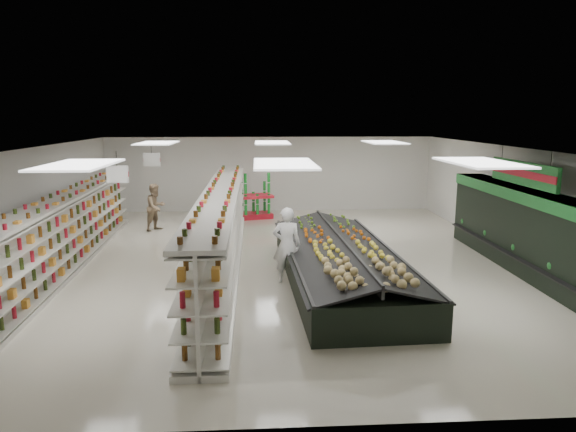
{
  "coord_description": "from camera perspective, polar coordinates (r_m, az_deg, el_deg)",
  "views": [
    {
      "loc": [
        -0.54,
        -14.17,
        4.1
      ],
      "look_at": [
        0.35,
        0.45,
        1.23
      ],
      "focal_mm": 32.0,
      "sensor_mm": 36.0,
      "label": 1
    }
  ],
  "objects": [
    {
      "name": "shopper_main",
      "position": [
        12.68,
        -0.13,
        -3.26
      ],
      "size": [
        0.72,
        0.49,
        1.91
      ],
      "primitive_type": "imported",
      "rotation": [
        0.0,
        0.0,
        3.09
      ],
      "color": "silver",
      "rests_on": "floor"
    },
    {
      "name": "wall_left",
      "position": [
        15.77,
        -27.6,
        0.71
      ],
      "size": [
        0.02,
        16.0,
        3.2
      ],
      "primitive_type": "cube",
      "color": "silver",
      "rests_on": "floor"
    },
    {
      "name": "wall_front",
      "position": [
        6.68,
        1.42,
        -10.89
      ],
      "size": [
        14.0,
        0.02,
        3.2
      ],
      "primitive_type": "cube",
      "color": "silver",
      "rests_on": "floor"
    },
    {
      "name": "gondola_left",
      "position": [
        15.25,
        -23.32,
        -1.91
      ],
      "size": [
        1.29,
        11.38,
        1.97
      ],
      "rotation": [
        0.0,
        0.0,
        0.04
      ],
      "color": "silver",
      "rests_on": "floor"
    },
    {
      "name": "wall_right",
      "position": [
        16.24,
        24.25,
        1.27
      ],
      "size": [
        0.02,
        16.0,
        3.2
      ],
      "primitive_type": "cube",
      "color": "silver",
      "rests_on": "floor"
    },
    {
      "name": "aisle_sign_far",
      "position": [
        16.55,
        -14.9,
        6.06
      ],
      "size": [
        0.52,
        0.06,
        0.75
      ],
      "color": "white",
      "rests_on": "ceiling"
    },
    {
      "name": "ceiling",
      "position": [
        14.21,
        -1.3,
        7.47
      ],
      "size": [
        14.0,
        16.0,
        0.02
      ],
      "primitive_type": "cube",
      "color": "white",
      "rests_on": "wall_back"
    },
    {
      "name": "aisle_sign_near",
      "position": [
        12.67,
        -18.42,
        4.43
      ],
      "size": [
        0.52,
        0.06,
        0.75
      ],
      "color": "white",
      "rests_on": "ceiling"
    },
    {
      "name": "produce_wall_case",
      "position": [
        14.79,
        25.18,
        -1.11
      ],
      "size": [
        0.93,
        8.0,
        2.2
      ],
      "color": "black",
      "rests_on": "floor"
    },
    {
      "name": "shopper_background",
      "position": [
        19.09,
        -14.47,
        0.96
      ],
      "size": [
        0.89,
        0.97,
        1.71
      ],
      "primitive_type": "imported",
      "rotation": [
        0.0,
        0.0,
        0.97
      ],
      "color": "tan",
      "rests_on": "floor"
    },
    {
      "name": "gondola_center",
      "position": [
        13.95,
        -7.34,
        -1.9
      ],
      "size": [
        0.98,
        12.35,
        2.14
      ],
      "rotation": [
        0.0,
        0.0,
        0.0
      ],
      "color": "silver",
      "rests_on": "floor"
    },
    {
      "name": "hortifruti_banner",
      "position": [
        14.44,
        24.64,
        4.34
      ],
      "size": [
        0.12,
        3.2,
        0.95
      ],
      "color": "#1E742C",
      "rests_on": "ceiling"
    },
    {
      "name": "produce_island",
      "position": [
        12.97,
        5.87,
        -5.0
      ],
      "size": [
        3.05,
        7.67,
        1.13
      ],
      "rotation": [
        0.0,
        0.0,
        0.04
      ],
      "color": "black",
      "rests_on": "floor"
    },
    {
      "name": "wall_back",
      "position": [
        22.32,
        -2.06,
        4.67
      ],
      "size": [
        14.0,
        0.02,
        3.2
      ],
      "primitive_type": "cube",
      "color": "silver",
      "rests_on": "floor"
    },
    {
      "name": "soda_endcap",
      "position": [
        20.78,
        -3.65,
        2.02
      ],
      "size": [
        1.52,
        1.22,
        1.7
      ],
      "rotation": [
        0.0,
        0.0,
        0.26
      ],
      "color": "#B51423",
      "rests_on": "floor"
    },
    {
      "name": "floor",
      "position": [
        14.76,
        -1.24,
        -5.02
      ],
      "size": [
        16.0,
        16.0,
        0.0
      ],
      "primitive_type": "plane",
      "color": "beige",
      "rests_on": "ground"
    }
  ]
}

